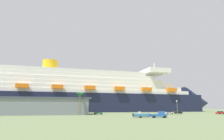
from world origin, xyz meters
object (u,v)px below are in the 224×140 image
palm_tree (80,97)px  parked_car_black_coupe (178,112)px  small_boat_on_trailer (143,115)px  cruise_ship (89,95)px  street_lamp (177,106)px  parked_car_silver_sedan (169,113)px  pickup_truck (159,115)px  parked_car_red_hatchback (220,113)px  parked_car_green_wagon (98,113)px

palm_tree → parked_car_black_coupe: palm_tree is taller
small_boat_on_trailer → cruise_ship: bearing=97.4°
street_lamp → parked_car_silver_sedan: (5.62, 18.83, -3.62)m
cruise_ship → pickup_truck: bearing=-79.2°
parked_car_red_hatchback → cruise_ship: bearing=134.6°
street_lamp → parked_car_green_wagon: size_ratio=1.42×
small_boat_on_trailer → street_lamp: street_lamp is taller
parked_car_black_coupe → pickup_truck: bearing=-127.7°
cruise_ship → small_boat_on_trailer: cruise_ship is taller
small_boat_on_trailer → parked_car_black_coupe: small_boat_on_trailer is taller
pickup_truck → small_boat_on_trailer: pickup_truck is taller
pickup_truck → cruise_ship: bearing=100.8°
cruise_ship → parked_car_green_wagon: cruise_ship is taller
palm_tree → street_lamp: palm_tree is taller
street_lamp → parked_car_red_hatchback: street_lamp is taller
palm_tree → parked_car_silver_sedan: size_ratio=2.44×
pickup_truck → small_boat_on_trailer: (-5.78, 1.06, -0.08)m
parked_car_green_wagon → pickup_truck: bearing=-64.4°
street_lamp → parked_car_red_hatchback: size_ratio=1.50×
pickup_truck → parked_car_silver_sedan: bearing=57.6°
small_boat_on_trailer → parked_car_black_coupe: bearing=46.4°
small_boat_on_trailer → parked_car_silver_sedan: (25.86, 30.58, -0.13)m
cruise_ship → parked_car_black_coupe: (47.28, -57.58, -12.91)m
pickup_truck → palm_tree: palm_tree is taller
cruise_ship → palm_tree: (-9.08, -66.71, -4.98)m
cruise_ship → parked_car_red_hatchback: cruise_ship is taller
small_boat_on_trailer → parked_car_silver_sedan: small_boat_on_trailer is taller
parked_car_green_wagon → parked_car_silver_sedan: bearing=-6.7°
cruise_ship → small_boat_on_trailer: bearing=-82.6°
pickup_truck → parked_car_red_hatchback: size_ratio=1.32×
pickup_truck → street_lamp: size_ratio=0.88×
small_boat_on_trailer → parked_car_silver_sedan: 40.05m
street_lamp → parked_car_black_coupe: bearing=59.4°
parked_car_silver_sedan → parked_car_red_hatchback: bearing=-7.5°
parked_car_red_hatchback → parked_car_silver_sedan: size_ratio=1.00×
pickup_truck → parked_car_red_hatchback: pickup_truck is taller
parked_car_black_coupe → street_lamp: bearing=-120.6°
small_boat_on_trailer → palm_tree: size_ratio=0.69×
cruise_ship → palm_tree: size_ratio=22.15×
pickup_truck → palm_tree: bearing=133.5°
pickup_truck → parked_car_green_wagon: (-17.29, 36.04, -0.21)m
parked_car_silver_sedan → parked_car_green_wagon: bearing=173.3°
street_lamp → parked_car_green_wagon: street_lamp is taller
parked_car_red_hatchback → street_lamp: bearing=-156.0°
palm_tree → parked_car_black_coupe: (56.35, 9.14, -7.92)m
parked_car_red_hatchback → parked_car_black_coupe: (-19.27, 9.81, -0.00)m
palm_tree → parked_car_silver_sedan: bearing=3.7°
parked_car_black_coupe → parked_car_silver_sedan: (-9.10, -6.08, -0.00)m
street_lamp → parked_car_black_coupe: size_ratio=1.46×
palm_tree → parked_car_red_hatchback: 76.04m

